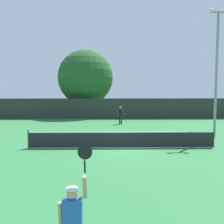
# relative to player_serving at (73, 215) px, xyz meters

# --- Properties ---
(ground_plane) EXTENTS (120.00, 120.00, 0.00)m
(ground_plane) POSITION_rel_player_serving_xyz_m (1.55, 10.83, -1.10)
(ground_plane) COLOR #2D723D
(tennis_net) EXTENTS (11.01, 0.08, 1.07)m
(tennis_net) POSITION_rel_player_serving_xyz_m (1.55, 10.83, -0.59)
(tennis_net) COLOR #232328
(tennis_net) RESTS_ON ground
(perimeter_fence) EXTENTS (39.34, 0.12, 2.24)m
(perimeter_fence) POSITION_rel_player_serving_xyz_m (1.55, 25.37, 0.02)
(perimeter_fence) COLOR #2D332D
(perimeter_fence) RESTS_ON ground
(player_serving) EXTENTS (0.67, 0.39, 2.51)m
(player_serving) POSITION_rel_player_serving_xyz_m (0.00, 0.00, 0.00)
(player_serving) COLOR blue
(player_serving) RESTS_ON ground
(player_receiving) EXTENTS (0.57, 0.24, 1.64)m
(player_receiving) POSITION_rel_player_serving_xyz_m (1.99, 20.94, -0.10)
(player_receiving) COLOR black
(player_receiving) RESTS_ON ground
(tennis_ball) EXTENTS (0.07, 0.07, 0.07)m
(tennis_ball) POSITION_rel_player_serving_xyz_m (2.00, 9.32, -1.07)
(tennis_ball) COLOR #CCE033
(tennis_ball) RESTS_ON ground
(light_pole) EXTENTS (1.18, 0.28, 8.93)m
(light_pole) POSITION_rel_player_serving_xyz_m (8.33, 14.11, 3.93)
(light_pole) COLOR gray
(light_pole) RESTS_ON ground
(large_tree) EXTENTS (6.66, 6.66, 7.95)m
(large_tree) POSITION_rel_player_serving_xyz_m (-1.90, 28.64, 3.51)
(large_tree) COLOR brown
(large_tree) RESTS_ON ground
(parked_car_near) EXTENTS (2.11, 4.29, 1.69)m
(parked_car_near) POSITION_rel_player_serving_xyz_m (-6.26, 30.72, -0.33)
(parked_car_near) COLOR #B7B7BC
(parked_car_near) RESTS_ON ground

